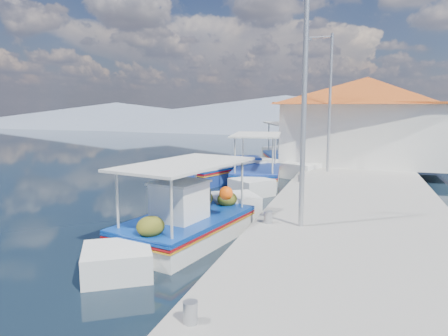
% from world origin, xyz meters
% --- Properties ---
extents(ground, '(160.00, 160.00, 0.00)m').
position_xyz_m(ground, '(0.00, 0.00, 0.00)').
color(ground, black).
rests_on(ground, ground).
extents(quay, '(5.00, 44.00, 0.50)m').
position_xyz_m(quay, '(5.90, 6.00, 0.25)').
color(quay, gray).
rests_on(quay, ground).
extents(bollards, '(0.20, 17.20, 0.30)m').
position_xyz_m(bollards, '(3.80, 5.25, 0.65)').
color(bollards, '#A5A8AD').
rests_on(bollards, quay).
extents(main_caique, '(2.88, 6.62, 2.23)m').
position_xyz_m(main_caique, '(1.82, 1.50, 0.43)').
color(main_caique, white).
rests_on(main_caique, ground).
extents(caique_green_canopy, '(2.62, 6.49, 2.46)m').
position_xyz_m(caique_green_canopy, '(1.69, 9.65, 0.37)').
color(caique_green_canopy, white).
rests_on(caique_green_canopy, ground).
extents(caique_blue_hull, '(3.46, 6.19, 1.18)m').
position_xyz_m(caique_blue_hull, '(-0.32, 9.75, 0.32)').
color(caique_blue_hull, navy).
rests_on(caique_blue_hull, ground).
extents(caique_far, '(4.15, 7.48, 2.80)m').
position_xyz_m(caique_far, '(2.39, 14.59, 0.52)').
color(caique_far, white).
rests_on(caique_far, ground).
extents(harbor_building, '(10.49, 10.49, 4.40)m').
position_xyz_m(harbor_building, '(6.20, 15.00, 2.78)').
color(harbor_building, silver).
rests_on(harbor_building, quay).
extents(lamp_post_near, '(1.21, 0.14, 6.00)m').
position_xyz_m(lamp_post_near, '(4.51, 2.00, 3.85)').
color(lamp_post_near, '#A5A8AD').
rests_on(lamp_post_near, quay).
extents(lamp_post_far, '(1.21, 0.14, 6.00)m').
position_xyz_m(lamp_post_far, '(4.51, 11.00, 3.85)').
color(lamp_post_far, '#A5A8AD').
rests_on(lamp_post_far, quay).
extents(mountain_ridge, '(171.40, 96.00, 5.50)m').
position_xyz_m(mountain_ridge, '(6.54, 56.00, 2.04)').
color(mountain_ridge, slate).
rests_on(mountain_ridge, ground).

